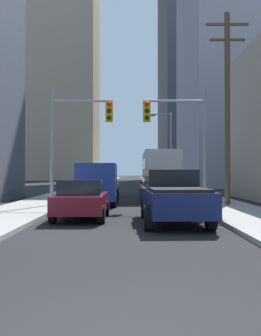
{
  "coord_description": "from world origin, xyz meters",
  "views": [
    {
      "loc": [
        0.12,
        -4.3,
        1.82
      ],
      "look_at": [
        0.0,
        28.27,
        2.13
      ],
      "focal_mm": 44.26,
      "sensor_mm": 36.0,
      "label": 1
    }
  ],
  "objects_px": {
    "cargo_van_blue": "(100,182)",
    "sedan_white": "(107,186)",
    "sedan_red": "(158,189)",
    "city_bus": "(160,171)",
    "sedan_maroon": "(83,199)",
    "traffic_signal_near_left": "(80,128)",
    "traffic_signal_near_right": "(180,128)",
    "pickup_truck_navy": "(175,197)"
  },
  "relations": [
    {
      "from": "cargo_van_blue",
      "to": "sedan_white",
      "type": "distance_m",
      "value": 7.46
    },
    {
      "from": "sedan_red",
      "to": "city_bus",
      "type": "bearing_deg",
      "value": 85.05
    },
    {
      "from": "sedan_red",
      "to": "sedan_white",
      "type": "relative_size",
      "value": 1.01
    },
    {
      "from": "city_bus",
      "to": "sedan_maroon",
      "type": "distance_m",
      "value": 18.7
    },
    {
      "from": "city_bus",
      "to": "sedan_red",
      "type": "xyz_separation_m",
      "value": [
        -0.76,
        -8.76,
        -1.16
      ]
    },
    {
      "from": "cargo_van_blue",
      "to": "sedan_white",
      "type": "height_order",
      "value": "cargo_van_blue"
    },
    {
      "from": "cargo_van_blue",
      "to": "traffic_signal_near_left",
      "type": "xyz_separation_m",
      "value": [
        -0.85,
        -1.97,
        2.73
      ]
    },
    {
      "from": "sedan_red",
      "to": "sedan_white",
      "type": "bearing_deg",
      "value": 124.55
    },
    {
      "from": "cargo_van_blue",
      "to": "traffic_signal_near_left",
      "type": "distance_m",
      "value": 3.47
    },
    {
      "from": "traffic_signal_near_right",
      "to": "pickup_truck_navy",
      "type": "bearing_deg",
      "value": -98.09
    },
    {
      "from": "sedan_maroon",
      "to": "cargo_van_blue",
      "type": "bearing_deg",
      "value": 89.35
    },
    {
      "from": "pickup_truck_navy",
      "to": "sedan_white",
      "type": "xyz_separation_m",
      "value": [
        -3.36,
        15.59,
        -0.16
      ]
    },
    {
      "from": "cargo_van_blue",
      "to": "sedan_white",
      "type": "xyz_separation_m",
      "value": [
        -0.05,
        7.44,
        -0.52
      ]
    },
    {
      "from": "city_bus",
      "to": "traffic_signal_near_right",
      "type": "xyz_separation_m",
      "value": [
        0.06,
        -13.2,
        2.08
      ]
    },
    {
      "from": "traffic_signal_near_left",
      "to": "traffic_signal_near_right",
      "type": "bearing_deg",
      "value": 0.0
    },
    {
      "from": "traffic_signal_near_left",
      "to": "city_bus",
      "type": "bearing_deg",
      "value": 69.33
    },
    {
      "from": "cargo_van_blue",
      "to": "traffic_signal_near_right",
      "type": "distance_m",
      "value": 5.37
    },
    {
      "from": "cargo_van_blue",
      "to": "sedan_white",
      "type": "relative_size",
      "value": 1.24
    },
    {
      "from": "city_bus",
      "to": "cargo_van_blue",
      "type": "relative_size",
      "value": 2.2
    },
    {
      "from": "cargo_van_blue",
      "to": "sedan_red",
      "type": "xyz_separation_m",
      "value": [
        3.37,
        2.47,
        -0.52
      ]
    },
    {
      "from": "city_bus",
      "to": "pickup_truck_navy",
      "type": "xyz_separation_m",
      "value": [
        -0.82,
        -19.38,
        -1.0
      ]
    },
    {
      "from": "city_bus",
      "to": "traffic_signal_near_left",
      "type": "xyz_separation_m",
      "value": [
        -4.98,
        -13.2,
        2.08
      ]
    },
    {
      "from": "pickup_truck_navy",
      "to": "traffic_signal_near_right",
      "type": "xyz_separation_m",
      "value": [
        0.88,
        6.19,
        3.08
      ]
    },
    {
      "from": "sedan_maroon",
      "to": "traffic_signal_near_left",
      "type": "xyz_separation_m",
      "value": [
        -0.77,
        4.98,
        3.24
      ]
    },
    {
      "from": "sedan_red",
      "to": "sedan_white",
      "type": "xyz_separation_m",
      "value": [
        -3.42,
        4.97,
        0.0
      ]
    },
    {
      "from": "pickup_truck_navy",
      "to": "sedan_maroon",
      "type": "relative_size",
      "value": 1.3
    },
    {
      "from": "pickup_truck_navy",
      "to": "sedan_maroon",
      "type": "bearing_deg",
      "value": 160.43
    },
    {
      "from": "pickup_truck_navy",
      "to": "sedan_white",
      "type": "relative_size",
      "value": 1.29
    },
    {
      "from": "sedan_red",
      "to": "traffic_signal_near_right",
      "type": "relative_size",
      "value": 0.71
    },
    {
      "from": "traffic_signal_near_left",
      "to": "traffic_signal_near_right",
      "type": "height_order",
      "value": "same"
    },
    {
      "from": "pickup_truck_navy",
      "to": "sedan_red",
      "type": "xyz_separation_m",
      "value": [
        0.06,
        10.63,
        -0.16
      ]
    },
    {
      "from": "sedan_maroon",
      "to": "sedan_white",
      "type": "distance_m",
      "value": 14.39
    },
    {
      "from": "cargo_van_blue",
      "to": "traffic_signal_near_left",
      "type": "bearing_deg",
      "value": -113.46
    },
    {
      "from": "pickup_truck_navy",
      "to": "traffic_signal_near_right",
      "type": "distance_m",
      "value": 6.97
    },
    {
      "from": "sedan_white",
      "to": "traffic_signal_near_right",
      "type": "relative_size",
      "value": 0.71
    },
    {
      "from": "sedan_white",
      "to": "traffic_signal_near_left",
      "type": "height_order",
      "value": "traffic_signal_near_left"
    },
    {
      "from": "city_bus",
      "to": "sedan_red",
      "type": "bearing_deg",
      "value": -94.95
    },
    {
      "from": "sedan_maroon",
      "to": "traffic_signal_near_right",
      "type": "bearing_deg",
      "value": 49.44
    },
    {
      "from": "sedan_white",
      "to": "traffic_signal_near_right",
      "type": "xyz_separation_m",
      "value": [
        4.24,
        -9.41,
        3.24
      ]
    },
    {
      "from": "city_bus",
      "to": "sedan_white",
      "type": "height_order",
      "value": "city_bus"
    },
    {
      "from": "sedan_white",
      "to": "sedan_red",
      "type": "bearing_deg",
      "value": -55.45
    },
    {
      "from": "sedan_white",
      "to": "traffic_signal_near_right",
      "type": "bearing_deg",
      "value": -65.74
    }
  ]
}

